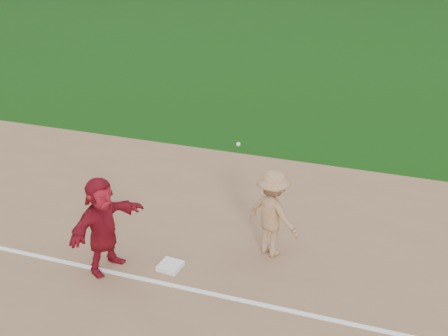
% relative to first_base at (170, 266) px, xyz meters
% --- Properties ---
extents(ground, '(160.00, 160.00, 0.00)m').
position_rel_first_base_xyz_m(ground, '(0.43, 0.33, -0.06)').
color(ground, '#0F3B0B').
rests_on(ground, ground).
extents(foul_line, '(60.00, 0.10, 0.01)m').
position_rel_first_base_xyz_m(foul_line, '(0.43, -0.47, -0.04)').
color(foul_line, white).
rests_on(foul_line, infield_dirt).
extents(first_base, '(0.43, 0.43, 0.09)m').
position_rel_first_base_xyz_m(first_base, '(0.00, 0.00, 0.00)').
color(first_base, white).
rests_on(first_base, infield_dirt).
extents(base_runner, '(1.02, 1.79, 1.84)m').
position_rel_first_base_xyz_m(base_runner, '(-1.12, -0.36, 0.87)').
color(base_runner, maroon).
rests_on(base_runner, infield_dirt).
extents(first_base_play, '(1.29, 1.05, 2.32)m').
position_rel_first_base_xyz_m(first_base_play, '(1.64, 1.09, 0.82)').
color(first_base_play, gray).
rests_on(first_base_play, infield_dirt).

